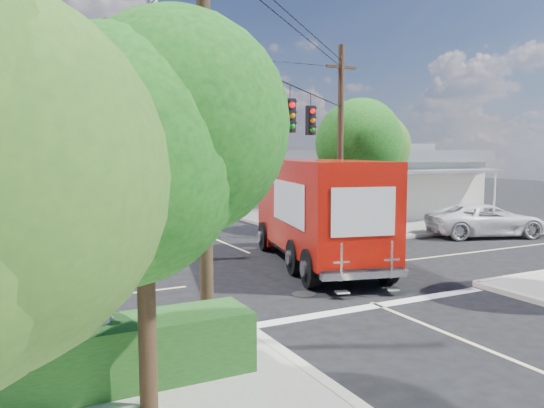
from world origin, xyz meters
TOP-DOWN VIEW (x-y plane):
  - ground at (0.00, 0.00)m, footprint 120.00×120.00m
  - sidewalk_ne at (10.88, 10.88)m, footprint 14.12×14.12m
  - road_markings at (0.00, -1.47)m, footprint 32.00×32.00m
  - building_ne at (12.50, 11.97)m, footprint 11.80×10.20m
  - radio_tower at (0.50, 20.00)m, footprint 0.80×0.80m
  - tree_sw_front at (-6.99, -7.54)m, footprint 3.88×3.78m
  - tree_ne_front at (7.21, 6.76)m, footprint 4.21×4.14m
  - tree_ne_back at (9.81, 8.96)m, footprint 3.77×3.66m
  - palm_nw_front at (-7.50, 7.50)m, footprint 3.01×3.08m
  - utility_poles at (-1.58, 1.60)m, footprint 12.00×10.68m
  - picket_fence at (-7.80, -5.60)m, footprint 5.94×0.06m
  - hedge_sw at (-8.00, -6.40)m, footprint 6.20×1.20m
  - vending_boxes at (6.50, 6.20)m, footprint 1.90×0.50m
  - delivery_truck at (1.27, 0.74)m, footprint 4.63×9.21m
  - parked_car at (12.17, 2.72)m, footprint 6.22×4.34m
  - pedestrian at (-7.47, -6.36)m, footprint 0.67×0.58m

SIDE VIEW (x-z plane):
  - ground at x=0.00m, z-range 0.00..0.00m
  - road_markings at x=0.00m, z-range 0.00..0.01m
  - sidewalk_ne at x=10.88m, z-range 0.00..0.14m
  - picket_fence at x=-7.80m, z-range 0.18..1.18m
  - hedge_sw at x=-8.00m, z-range 0.14..1.24m
  - vending_boxes at x=6.50m, z-range 0.14..1.24m
  - parked_car at x=12.17m, z-range 0.00..1.58m
  - pedestrian at x=-7.47m, z-range 0.14..1.70m
  - delivery_truck at x=1.27m, z-range 0.03..3.86m
  - building_ne at x=12.50m, z-range 0.07..4.57m
  - tree_ne_back at x=9.81m, z-range 1.27..7.10m
  - tree_sw_front at x=-6.99m, z-range 1.32..7.35m
  - utility_poles at x=-1.58m, z-range 0.17..9.17m
  - tree_ne_front at x=7.21m, z-range 1.44..8.09m
  - palm_nw_front at x=-7.50m, z-range 2.25..7.84m
  - radio_tower at x=0.50m, z-range -2.86..14.14m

